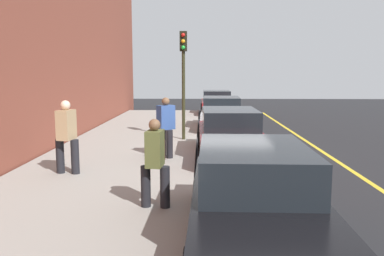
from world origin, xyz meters
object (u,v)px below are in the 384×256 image
at_px(parked_car_red, 216,103).
at_px(rolling_suitcase, 161,150).
at_px(pedestrian_olive_coat, 155,161).
at_px(parked_car_maroon, 230,135).
at_px(pedestrian_tan_coat, 67,135).
at_px(parked_car_black, 254,198).
at_px(traffic_light_pole, 183,66).
at_px(parked_car_silver, 221,114).
at_px(pedestrian_blue_coat, 166,125).

relative_size(parked_car_red, rolling_suitcase, 4.72).
bearing_deg(pedestrian_olive_coat, parked_car_maroon, 160.32).
bearing_deg(parked_car_maroon, parked_car_red, 179.70).
relative_size(pedestrian_tan_coat, pedestrian_olive_coat, 1.10).
distance_m(parked_car_black, traffic_light_pole, 9.23).
relative_size(parked_car_silver, traffic_light_pole, 1.11).
relative_size(parked_car_silver, parked_car_maroon, 0.94).
bearing_deg(pedestrian_blue_coat, parked_car_maroon, 100.03).
distance_m(parked_car_red, parked_car_silver, 6.50).
distance_m(pedestrian_olive_coat, pedestrian_blue_coat, 4.41).
height_order(parked_car_silver, pedestrian_blue_coat, pedestrian_blue_coat).
relative_size(parked_car_red, pedestrian_tan_coat, 2.45).
relative_size(pedestrian_olive_coat, traffic_light_pole, 0.42).
distance_m(parked_car_red, pedestrian_blue_coat, 13.13).
distance_m(parked_car_red, traffic_light_pole, 10.18).
relative_size(pedestrian_olive_coat, pedestrian_blue_coat, 0.94).
bearing_deg(pedestrian_blue_coat, traffic_light_pole, 173.21).
bearing_deg(parked_car_silver, parked_car_maroon, -0.43).
xyz_separation_m(parked_car_maroon, traffic_light_pole, (-2.80, -1.51, 2.07)).
distance_m(parked_car_maroon, parked_car_black, 6.08).
xyz_separation_m(parked_car_red, pedestrian_blue_coat, (12.98, -1.95, 0.32)).
relative_size(pedestrian_tan_coat, rolling_suitcase, 1.93).
xyz_separation_m(parked_car_silver, parked_car_black, (12.23, -0.12, 0.00)).
height_order(parked_car_red, traffic_light_pole, traffic_light_pole).
bearing_deg(parked_car_maroon, rolling_suitcase, -67.11).
bearing_deg(traffic_light_pole, pedestrian_blue_coat, -6.79).
bearing_deg(parked_car_red, pedestrian_blue_coat, -8.56).
bearing_deg(rolling_suitcase, traffic_light_pole, 172.50).
bearing_deg(pedestrian_tan_coat, traffic_light_pole, 152.99).
xyz_separation_m(pedestrian_olive_coat, pedestrian_blue_coat, (-4.40, -0.19, 0.06)).
xyz_separation_m(parked_car_silver, pedestrian_olive_coat, (10.89, -1.74, 0.26)).
distance_m(parked_car_maroon, pedestrian_tan_coat, 4.74).
bearing_deg(rolling_suitcase, parked_car_black, 20.14).
xyz_separation_m(parked_car_maroon, pedestrian_olive_coat, (4.74, -1.69, 0.26)).
xyz_separation_m(pedestrian_tan_coat, pedestrian_blue_coat, (-1.98, 2.24, -0.03)).
bearing_deg(parked_car_black, pedestrian_olive_coat, -129.61).
distance_m(parked_car_silver, traffic_light_pole, 4.23).
xyz_separation_m(parked_car_red, parked_car_silver, (6.50, -0.02, -0.00)).
height_order(pedestrian_blue_coat, rolling_suitcase, pedestrian_blue_coat).
distance_m(parked_car_silver, parked_car_black, 12.23).
relative_size(parked_car_red, parked_car_silver, 1.01).
bearing_deg(rolling_suitcase, parked_car_maroon, 112.89).
bearing_deg(traffic_light_pole, pedestrian_tan_coat, -27.01).
bearing_deg(pedestrian_blue_coat, parked_car_black, 17.52).
bearing_deg(parked_car_maroon, traffic_light_pole, -151.59).
bearing_deg(pedestrian_tan_coat, parked_car_maroon, 119.35).
bearing_deg(rolling_suitcase, pedestrian_olive_coat, 4.39).
height_order(pedestrian_tan_coat, rolling_suitcase, pedestrian_tan_coat).
relative_size(parked_car_black, pedestrian_tan_coat, 2.58).
bearing_deg(parked_car_red, parked_car_maroon, -0.30).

